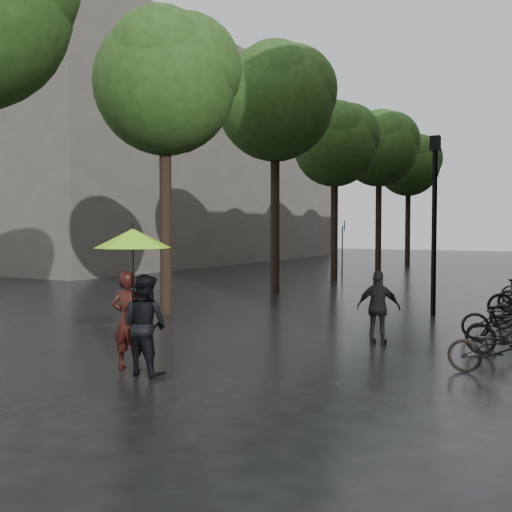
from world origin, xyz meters
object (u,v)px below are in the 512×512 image
Objects in this scene: pedestrian_walking at (379,308)px; lamp_post at (434,207)px; person_burgundy at (128,320)px; person_black at (145,324)px.

pedestrian_walking is 0.31× the size of lamp_post.
person_burgundy is 1.02× the size of person_black.
person_burgundy is 0.34× the size of lamp_post.
person_black is at bearing -105.90° from lamp_post.
person_black is 1.08× the size of pedestrian_walking.
person_black is 9.29m from lamp_post.
pedestrian_walking is (2.90, 4.05, -0.08)m from person_burgundy.
pedestrian_walking is at bearing -90.51° from lamp_post.
pedestrian_walking is at bearing -138.57° from person_burgundy.
person_black is at bearing 151.11° from person_burgundy.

